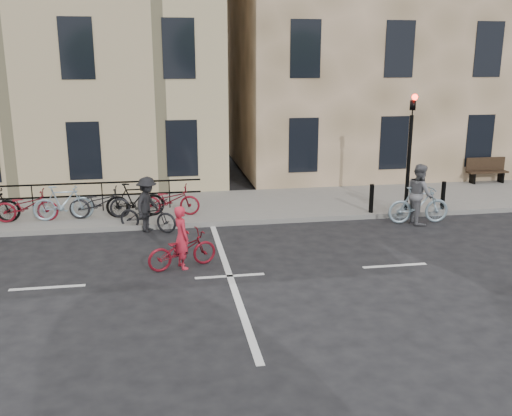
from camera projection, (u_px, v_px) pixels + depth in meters
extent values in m
plane|color=black|center=(230.00, 276.00, 13.05)|extent=(120.00, 120.00, 0.00)
cube|color=slate|center=(81.00, 213.00, 18.09)|extent=(46.00, 4.00, 0.15)
cube|color=#897252|center=(392.00, 28.00, 25.34)|extent=(14.00, 10.00, 12.00)
cylinder|color=black|center=(409.00, 164.00, 17.79)|extent=(0.12, 0.12, 3.00)
imported|color=black|center=(413.00, 100.00, 17.29)|extent=(0.15, 0.18, 0.90)
sphere|color=#FF0C05|center=(415.00, 97.00, 17.15)|extent=(0.18, 0.18, 0.18)
cylinder|color=black|center=(371.00, 198.00, 17.77)|extent=(0.14, 0.14, 0.90)
cylinder|color=black|center=(443.00, 195.00, 18.16)|extent=(0.14, 0.14, 0.90)
cube|color=black|center=(472.00, 178.00, 21.96)|extent=(0.06, 0.38, 0.40)
cube|color=black|center=(501.00, 177.00, 22.15)|extent=(0.06, 0.38, 0.40)
cube|color=black|center=(487.00, 172.00, 22.00)|extent=(1.60, 0.40, 0.06)
cube|color=black|center=(485.00, 164.00, 22.09)|extent=(1.60, 0.06, 0.50)
cube|color=black|center=(68.00, 197.00, 17.80)|extent=(8.30, 0.04, 0.95)
imported|color=maroon|center=(26.00, 206.00, 16.77)|extent=(1.80, 0.63, 0.95)
imported|color=#7E96A5|center=(63.00, 203.00, 16.93)|extent=(1.75, 0.49, 1.05)
imported|color=black|center=(100.00, 203.00, 17.11)|extent=(1.80, 0.63, 0.95)
imported|color=black|center=(135.00, 200.00, 17.27)|extent=(1.75, 0.49, 1.05)
imported|color=maroon|center=(170.00, 200.00, 17.46)|extent=(1.80, 0.63, 0.95)
imported|color=maroon|center=(182.00, 250.00, 13.48)|extent=(1.80, 1.11, 0.89)
imported|color=red|center=(182.00, 237.00, 13.41)|extent=(0.52, 0.64, 1.51)
imported|color=#7E96A5|center=(419.00, 205.00, 17.13)|extent=(1.90, 0.62, 1.13)
imported|color=slate|center=(419.00, 194.00, 17.04)|extent=(0.73, 0.91, 1.81)
imported|color=black|center=(148.00, 215.00, 16.34)|extent=(1.87, 1.38, 0.94)
imported|color=black|center=(147.00, 204.00, 16.26)|extent=(1.00, 1.19, 1.59)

